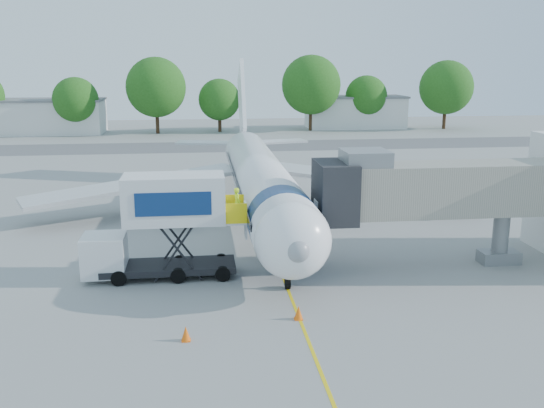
{
  "coord_description": "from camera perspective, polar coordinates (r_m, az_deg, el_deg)",
  "views": [
    {
      "loc": [
        -4.26,
        -37.93,
        11.3
      ],
      "look_at": [
        -0.17,
        -4.43,
        3.2
      ],
      "focal_mm": 40.0,
      "sensor_mm": 36.0,
      "label": 1
    }
  ],
  "objects": [
    {
      "name": "tree_c",
      "position": [
        95.86,
        -10.87,
        10.74
      ],
      "size": [
        9.14,
        9.14,
        11.65
      ],
      "color": "#382314",
      "rests_on": "ground"
    },
    {
      "name": "guidance_line",
      "position": [
        39.8,
        -0.52,
        -2.99
      ],
      "size": [
        0.15,
        70.0,
        0.01
      ],
      "primitive_type": "cube",
      "color": "yellow",
      "rests_on": "ground"
    },
    {
      "name": "catering_hiloader",
      "position": [
        32.15,
        -10.3,
        -2.14
      ],
      "size": [
        8.5,
        2.44,
        5.5
      ],
      "color": "black",
      "rests_on": "ground"
    },
    {
      "name": "tree_f",
      "position": [
        102.35,
        8.86,
        9.97
      ],
      "size": [
        6.84,
        6.84,
        8.72
      ],
      "color": "#382314",
      "rests_on": "ground"
    },
    {
      "name": "tree_d",
      "position": [
        97.07,
        -4.98,
        9.76
      ],
      "size": [
        6.53,
        6.53,
        8.33
      ],
      "color": "#382314",
      "rests_on": "ground"
    },
    {
      "name": "safety_cone_b",
      "position": [
        25.67,
        -8.11,
        -12.01
      ],
      "size": [
        0.4,
        0.4,
        0.64
      ],
      "color": "#FA600D",
      "rests_on": "ground"
    },
    {
      "name": "taxiway_strip",
      "position": [
        80.84,
        -3.88,
        5.43
      ],
      "size": [
        120.0,
        10.0,
        0.01
      ],
      "primitive_type": "cube",
      "color": "#59595B",
      "rests_on": "ground"
    },
    {
      "name": "tree_g",
      "position": [
        104.72,
        16.08,
        10.5
      ],
      "size": [
        8.74,
        8.74,
        11.14
      ],
      "color": "#382314",
      "rests_on": "ground"
    },
    {
      "name": "ground_tug",
      "position": [
        23.76,
        8.16,
        -13.1
      ],
      "size": [
        3.76,
        2.59,
        1.37
      ],
      "rotation": [
        0.0,
        0.0,
        0.27
      ],
      "color": "silver",
      "rests_on": "ground"
    },
    {
      "name": "tree_e",
      "position": [
        98.44,
        3.7,
        11.13
      ],
      "size": [
        9.4,
        9.4,
        11.99
      ],
      "color": "#382314",
      "rests_on": "ground"
    },
    {
      "name": "outbuilding_right",
      "position": [
        103.68,
        7.84,
        8.59
      ],
      "size": [
        16.4,
        7.4,
        5.3
      ],
      "color": "silver",
      "rests_on": "ground"
    },
    {
      "name": "outbuilding_left",
      "position": [
        101.14,
        -20.69,
        7.74
      ],
      "size": [
        18.4,
        8.4,
        5.3
      ],
      "color": "silver",
      "rests_on": "ground"
    },
    {
      "name": "ground",
      "position": [
        39.8,
        -0.52,
        -3.0
      ],
      "size": [
        160.0,
        160.0,
        0.0
      ],
      "primitive_type": "plane",
      "color": "#9A9A98",
      "rests_on": "ground"
    },
    {
      "name": "jet_bridge",
      "position": [
        33.99,
        14.34,
        1.26
      ],
      "size": [
        13.9,
        3.2,
        6.6
      ],
      "color": "#9C9585",
      "rests_on": "ground"
    },
    {
      "name": "aircraft",
      "position": [
        43.08,
        -1.15,
        2.32
      ],
      "size": [
        34.17,
        37.73,
        11.35
      ],
      "color": "white",
      "rests_on": "ground"
    },
    {
      "name": "safety_cone_a",
      "position": [
        27.37,
        2.51,
        -10.2
      ],
      "size": [
        0.41,
        0.41,
        0.64
      ],
      "color": "#FA600D",
      "rests_on": "ground"
    },
    {
      "name": "tree_b",
      "position": [
        97.06,
        -18.0,
        9.29
      ],
      "size": [
        6.83,
        6.83,
        8.71
      ],
      "color": "#382314",
      "rests_on": "ground"
    }
  ]
}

